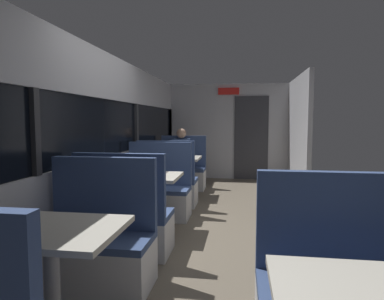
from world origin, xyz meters
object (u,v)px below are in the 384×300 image
Objects in this scene: dining_table_near_window at (51,242)px; dining_table_mid_window at (144,183)px; bench_mid_window_facing_entry at (158,195)px; bench_mid_window_facing_end at (125,224)px; dining_table_far_window at (176,162)px; bench_near_window_facing_entry at (98,249)px; bench_far_window_facing_end at (168,186)px; seated_passenger at (182,164)px; bench_far_window_facing_entry at (182,173)px.

dining_table_mid_window is (0.00, 2.10, 0.00)m from dining_table_near_window.
dining_table_mid_window is 0.77m from bench_mid_window_facing_entry.
bench_mid_window_facing_end is (0.00, 1.40, -0.31)m from dining_table_near_window.
bench_mid_window_facing_entry is 1.43m from dining_table_far_window.
bench_near_window_facing_entry is 1.43m from dining_table_mid_window.
bench_far_window_facing_end is at bearing 90.00° from bench_mid_window_facing_entry.
dining_table_mid_window is 2.73m from seated_passenger.
bench_mid_window_facing_entry is at bearing -90.00° from bench_far_window_facing_end.
bench_far_window_facing_entry is at bearing 90.00° from bench_mid_window_facing_end.
seated_passenger reaches higher than dining_table_near_window.
dining_table_mid_window is at bearing -90.00° from bench_far_window_facing_entry.
bench_mid_window_facing_entry is 0.70m from bench_far_window_facing_end.
bench_far_window_facing_end is at bearing -90.00° from seated_passenger.
dining_table_mid_window is at bearing -90.00° from seated_passenger.
seated_passenger is at bearing 90.00° from bench_mid_window_facing_end.
bench_far_window_facing_end is 0.87× the size of seated_passenger.
bench_mid_window_facing_end reaches higher than dining_table_mid_window.
dining_table_near_window is at bearing -90.00° from bench_near_window_facing_entry.
seated_passenger is (0.00, 2.03, 0.21)m from bench_mid_window_facing_entry.
bench_far_window_facing_end is (0.00, 1.40, -0.31)m from dining_table_mid_window.
seated_passenger is (0.00, 3.42, 0.21)m from bench_mid_window_facing_end.
bench_far_window_facing_end reaches higher than dining_table_far_window.
bench_near_window_facing_entry is 3.51m from dining_table_far_window.
dining_table_far_window is at bearing 90.00° from bench_mid_window_facing_end.
bench_near_window_facing_entry is 1.22× the size of dining_table_far_window.
bench_mid_window_facing_entry is (0.00, 2.10, 0.00)m from bench_near_window_facing_entry.
bench_mid_window_facing_entry and bench_far_window_facing_entry have the same top height.
bench_far_window_facing_end reaches higher than dining_table_mid_window.
dining_table_far_window is at bearing -90.00° from seated_passenger.
dining_table_mid_window is 0.82× the size of bench_mid_window_facing_entry.
bench_near_window_facing_entry is 4.20m from bench_far_window_facing_entry.
bench_near_window_facing_entry is at bearing -90.00° from seated_passenger.
dining_table_far_window is (0.00, 3.50, 0.31)m from bench_near_window_facing_entry.
seated_passenger is at bearing 90.00° from bench_near_window_facing_entry.
bench_near_window_facing_entry and bench_far_window_facing_entry have the same top height.
seated_passenger is at bearing -90.00° from bench_far_window_facing_entry.
bench_near_window_facing_entry is at bearing 90.00° from dining_table_near_window.
seated_passenger is at bearing 90.00° from dining_table_mid_window.
bench_mid_window_facing_end is at bearing -90.00° from dining_table_far_window.
dining_table_near_window is at bearing -90.00° from bench_mid_window_facing_end.
bench_mid_window_facing_entry is (0.00, 0.70, -0.31)m from dining_table_mid_window.
dining_table_mid_window is 0.77m from bench_mid_window_facing_end.
seated_passenger reaches higher than dining_table_mid_window.
bench_mid_window_facing_entry reaches higher than dining_table_near_window.
bench_mid_window_facing_end is 1.22× the size of dining_table_far_window.
dining_table_near_window is at bearing -90.00° from dining_table_far_window.
bench_mid_window_facing_entry is 2.04m from seated_passenger.
bench_near_window_facing_entry is 1.22× the size of dining_table_mid_window.
bench_far_window_facing_end is 1.34m from seated_passenger.
dining_table_far_window is at bearing 90.00° from bench_near_window_facing_entry.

